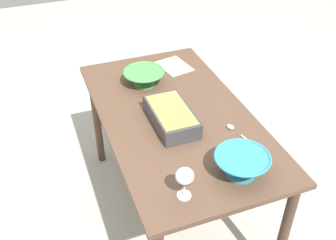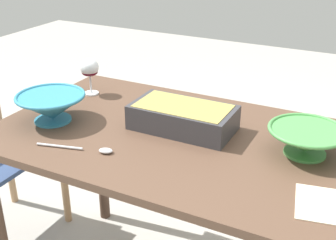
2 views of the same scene
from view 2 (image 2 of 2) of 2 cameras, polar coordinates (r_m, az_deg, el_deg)
dining_table at (r=1.52m, az=3.30°, el=-5.56°), size 1.38×0.76×0.75m
wine_glass at (r=1.83m, az=-10.12°, el=6.44°), size 0.08×0.08×0.15m
casserole_dish at (r=1.51m, az=1.95°, el=0.51°), size 0.35×0.19×0.09m
mixing_bowl at (r=1.42m, az=17.48°, el=-2.44°), size 0.24×0.24×0.09m
small_bowl at (r=1.62m, az=-14.85°, el=1.72°), size 0.25×0.25×0.10m
serving_spoon at (r=1.41m, az=-10.15°, el=-3.73°), size 0.25×0.08×0.01m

